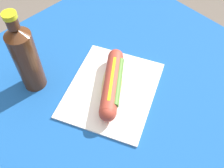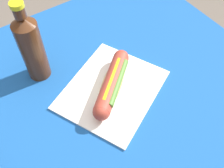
# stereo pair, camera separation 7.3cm
# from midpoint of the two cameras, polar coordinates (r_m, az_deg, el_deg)

# --- Properties ---
(dining_table) EXTENTS (1.05, 0.80, 0.75)m
(dining_table) POSITION_cam_midpoint_polar(r_m,az_deg,el_deg) (0.89, -6.75, -7.27)
(dining_table) COLOR brown
(dining_table) RESTS_ON ground
(paper_wrapper) EXTENTS (0.36, 0.34, 0.01)m
(paper_wrapper) POSITION_cam_midpoint_polar(r_m,az_deg,el_deg) (0.76, -2.77, -1.40)
(paper_wrapper) COLOR white
(paper_wrapper) RESTS_ON dining_table
(hot_dog) EXTENTS (0.20, 0.17, 0.05)m
(hot_dog) POSITION_cam_midpoint_polar(r_m,az_deg,el_deg) (0.73, -2.80, 0.01)
(hot_dog) COLOR #DBB26B
(hot_dog) RESTS_ON paper_wrapper
(soda_bottle) EXTENTS (0.07, 0.07, 0.25)m
(soda_bottle) POSITION_cam_midpoint_polar(r_m,az_deg,el_deg) (0.73, -21.03, 5.27)
(soda_bottle) COLOR #4C2814
(soda_bottle) RESTS_ON dining_table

